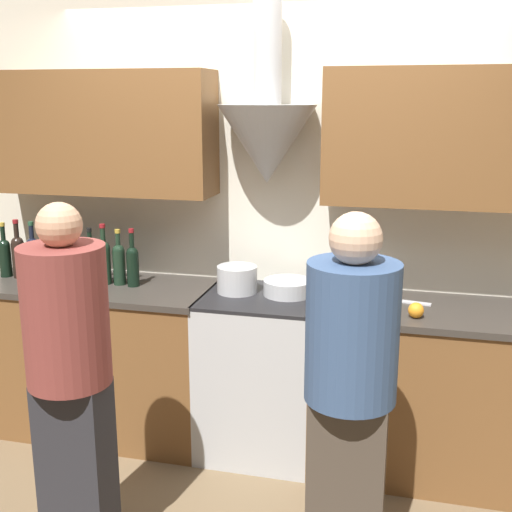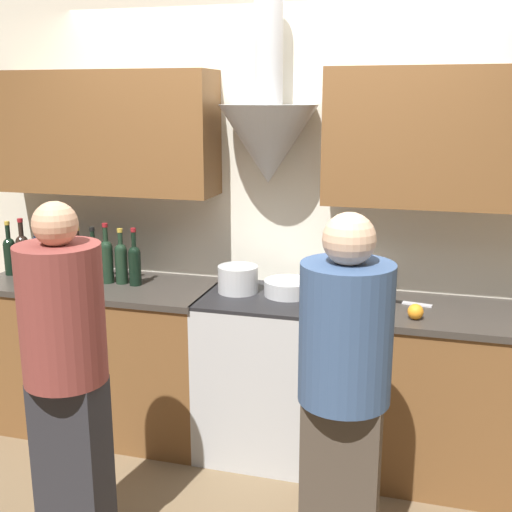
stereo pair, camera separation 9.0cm
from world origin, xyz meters
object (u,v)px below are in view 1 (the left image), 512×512
at_px(wine_bottle_1, 18,254).
at_px(orange_fruit, 416,310).
at_px(person_foreground_left, 70,374).
at_px(person_foreground_right, 350,389).
at_px(wine_bottle_5, 75,261).
at_px(stock_pot, 237,279).
at_px(wine_bottle_2, 33,256).
at_px(wine_bottle_7, 104,260).
at_px(wine_bottle_3, 47,257).
at_px(wine_bottle_8, 119,262).
at_px(wine_bottle_9, 133,264).
at_px(mixing_bowl, 288,287).
at_px(wine_bottle_0, 5,255).
at_px(stove_range, 260,373).
at_px(wine_bottle_4, 62,260).
at_px(wine_bottle_6, 91,260).
at_px(saucepan, 369,286).

bearing_deg(wine_bottle_1, orange_fruit, -4.47).
bearing_deg(wine_bottle_1, person_foreground_left, -48.86).
bearing_deg(person_foreground_left, person_foreground_right, 8.34).
bearing_deg(wine_bottle_5, stock_pot, 1.45).
bearing_deg(person_foreground_right, orange_fruit, 71.79).
xyz_separation_m(wine_bottle_1, wine_bottle_2, (0.10, -0.00, -0.00)).
xyz_separation_m(wine_bottle_2, wine_bottle_7, (0.47, -0.00, 0.00)).
xyz_separation_m(wine_bottle_3, wine_bottle_7, (0.38, -0.01, 0.01)).
distance_m(wine_bottle_8, person_foreground_left, 1.16).
xyz_separation_m(wine_bottle_1, wine_bottle_5, (0.38, -0.00, -0.02)).
relative_size(wine_bottle_3, wine_bottle_9, 1.01).
xyz_separation_m(wine_bottle_3, mixing_bowl, (1.47, 0.03, -0.10)).
height_order(wine_bottle_2, mixing_bowl, wine_bottle_2).
xyz_separation_m(wine_bottle_0, wine_bottle_5, (0.48, -0.00, -0.01)).
height_order(wine_bottle_7, orange_fruit, wine_bottle_7).
bearing_deg(person_foreground_right, wine_bottle_2, 155.05).
distance_m(wine_bottle_5, orange_fruit, 1.98).
bearing_deg(wine_bottle_1, wine_bottle_9, -0.51).
distance_m(stove_range, wine_bottle_1, 1.63).
bearing_deg(wine_bottle_4, wine_bottle_6, 0.20).
bearing_deg(wine_bottle_1, mixing_bowl, 1.36).
distance_m(orange_fruit, saucepan, 0.44).
bearing_deg(stove_range, wine_bottle_8, 178.85).
height_order(wine_bottle_1, wine_bottle_9, wine_bottle_1).
relative_size(wine_bottle_0, mixing_bowl, 1.25).
height_order(mixing_bowl, person_foreground_right, person_foreground_right).
bearing_deg(wine_bottle_9, wine_bottle_6, 177.32).
bearing_deg(mixing_bowl, wine_bottle_4, -178.58).
bearing_deg(person_foreground_right, wine_bottle_3, 153.85).
distance_m(wine_bottle_7, mixing_bowl, 1.09).
bearing_deg(wine_bottle_8, wine_bottle_0, -179.50).
distance_m(wine_bottle_0, stock_pot, 1.47).
bearing_deg(wine_bottle_8, mixing_bowl, 1.88).
bearing_deg(person_foreground_right, wine_bottle_5, 151.56).
distance_m(wine_bottle_1, wine_bottle_6, 0.48).
height_order(wine_bottle_5, orange_fruit, wine_bottle_5).
distance_m(stove_range, wine_bottle_2, 1.53).
distance_m(wine_bottle_5, person_foreground_right, 1.97).
height_order(stove_range, orange_fruit, orange_fruit).
bearing_deg(wine_bottle_0, wine_bottle_2, -0.91).
height_order(wine_bottle_1, wine_bottle_5, wine_bottle_1).
distance_m(wine_bottle_4, wine_bottle_8, 0.37).
xyz_separation_m(wine_bottle_2, stock_pot, (1.27, 0.03, -0.07)).
bearing_deg(wine_bottle_7, wine_bottle_3, 178.59).
bearing_deg(wine_bottle_8, stove_range, -1.15).
xyz_separation_m(wine_bottle_6, orange_fruit, (1.87, -0.19, -0.10)).
height_order(wine_bottle_0, wine_bottle_4, wine_bottle_0).
bearing_deg(wine_bottle_8, wine_bottle_6, -179.83).
relative_size(stock_pot, orange_fruit, 2.89).
distance_m(wine_bottle_4, person_foreground_right, 2.05).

